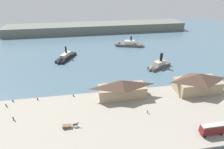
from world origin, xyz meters
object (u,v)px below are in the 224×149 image
ferry_shed_central_terminal (198,82)px  horse_cart (70,125)px  ferry_near_quay (126,44)px  pedestrian_by_tram (6,105)px  ferry_shed_west_terminal (122,89)px  street_tram (213,128)px  mooring_post_west (37,99)px  ferry_moored_east (158,66)px  mooring_post_east (73,96)px  pedestrian_walking_west (148,112)px  pedestrian_near_west_shed (13,119)px  ferry_outer_harbor (64,58)px  mooring_post_center_east (13,101)px

ferry_shed_central_terminal → horse_cart: bearing=-166.2°
horse_cart → ferry_near_quay: (40.58, 85.34, -0.72)m
pedestrian_by_tram → ferry_shed_west_terminal: bearing=-1.0°
street_tram → horse_cart: 48.69m
mooring_post_west → ferry_moored_east: size_ratio=0.05×
pedestrian_by_tram → mooring_post_west: pedestrian_by_tram is taller
pedestrian_by_tram → mooring_post_east: pedestrian_by_tram is taller
pedestrian_by_tram → horse_cart: bearing=-31.2°
pedestrian_walking_west → pedestrian_near_west_shed: (-50.61, 4.30, 0.11)m
horse_cart → pedestrian_near_west_shed: bearing=161.3°
ferry_shed_west_terminal → street_tram: bearing=-45.7°
mooring_post_east → ferry_moored_east: 54.64m
ferry_near_quay → mooring_post_east: bearing=-121.1°
ferry_near_quay → mooring_post_west: bearing=-129.8°
mooring_post_east → street_tram: bearing=-32.4°
ferry_shed_west_terminal → pedestrian_walking_west: bearing=-58.6°
ferry_outer_harbor → ferry_near_quay: ferry_outer_harbor is taller
pedestrian_by_tram → ferry_moored_east: size_ratio=0.09×
pedestrian_near_west_shed → ferry_outer_harbor: size_ratio=0.09×
mooring_post_center_east → ferry_near_quay: size_ratio=0.04×
mooring_post_east → ferry_outer_harbor: 45.76m
mooring_post_center_east → ferry_moored_east: size_ratio=0.05×
ferry_shed_central_terminal → street_tram: bearing=-111.7°
mooring_post_center_east → pedestrian_by_tram: bearing=-115.6°
mooring_post_center_east → ferry_moored_east: (74.95, 23.06, 0.05)m
mooring_post_east → pedestrian_by_tram: bearing=-174.0°
ferry_outer_harbor → pedestrian_near_west_shed: bearing=-104.0°
pedestrian_by_tram → mooring_post_east: size_ratio=1.70×
pedestrian_by_tram → pedestrian_near_west_shed: 10.55m
mooring_post_center_east → ferry_outer_harbor: bearing=67.9°
ferry_outer_harbor → ferry_near_quay: bearing=24.2°
pedestrian_walking_west → ferry_moored_east: size_ratio=0.09×
ferry_shed_central_terminal → pedestrian_by_tram: bearing=178.7°
ferry_shed_central_terminal → ferry_moored_east: 29.45m
pedestrian_walking_west → mooring_post_west: (-44.45, 16.14, -0.24)m
pedestrian_near_west_shed → mooring_post_center_east: 12.80m
mooring_post_west → ferry_near_quay: size_ratio=0.04×
horse_cart → pedestrian_near_west_shed: (-20.98, 7.09, -0.12)m
mooring_post_center_east → horse_cart: bearing=-37.6°
ferry_shed_west_terminal → street_tram: 36.45m
pedestrian_near_west_shed → ferry_outer_harbor: bearing=76.0°
mooring_post_east → ferry_near_quay: ferry_near_quay is taller
pedestrian_near_west_shed → ferry_shed_central_terminal: bearing=5.1°
pedestrian_near_west_shed → ferry_near_quay: ferry_near_quay is taller
pedestrian_near_west_shed → ferry_shed_west_terminal: bearing=10.7°
street_tram → horse_cart: size_ratio=1.45×
street_tram → mooring_post_west: bearing=154.5°
pedestrian_by_tram → mooring_post_center_east: bearing=64.4°
ferry_shed_central_terminal → ferry_outer_harbor: ferry_shed_central_terminal is taller
street_tram → pedestrian_by_tram: size_ratio=5.57×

